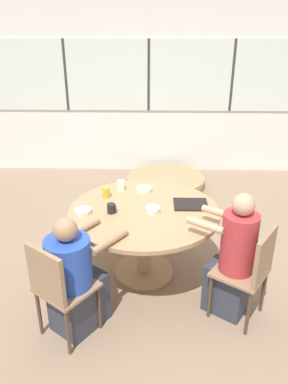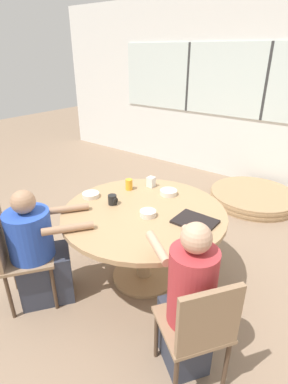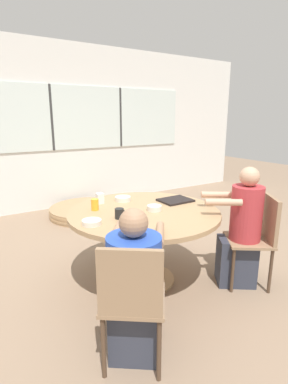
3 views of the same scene
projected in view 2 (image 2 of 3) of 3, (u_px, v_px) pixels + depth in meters
name	position (u px, v px, depth m)	size (l,w,h in m)	color
ground_plane	(144.00, 276.00, 2.91)	(16.00, 16.00, 0.00)	#8C725B
wall_back_with_windows	(266.00, 93.00, 4.41)	(8.40, 0.08, 2.80)	silver
dining_table	(144.00, 224.00, 2.66)	(1.43, 1.43, 0.73)	tan
chair_for_woman_green_shirt	(15.00, 251.00, 2.41)	(0.56, 0.56, 0.88)	#937556
chair_for_man_blue_shirt	(200.00, 327.00, 1.75)	(0.56, 0.56, 0.88)	#937556
person_woman_green_shirt	(39.00, 254.00, 2.48)	(0.66, 0.72, 1.05)	#333847
person_man_blue_shirt	(188.00, 307.00, 1.89)	(0.59, 0.54, 1.15)	#333847
food_tray_dark	(195.00, 222.00, 2.42)	(0.32, 0.26, 0.02)	black
coffee_mug	(113.00, 200.00, 2.69)	(0.08, 0.08, 0.09)	black
juice_glass	(129.00, 184.00, 2.97)	(0.07, 0.07, 0.11)	gold
milk_carton_small	(151.00, 182.00, 3.03)	(0.07, 0.07, 0.10)	silver
bowl_white_shallow	(168.00, 192.00, 2.88)	(0.16, 0.16, 0.05)	silver
bowl_cereal	(148.00, 213.00, 2.51)	(0.14, 0.14, 0.05)	silver
bowl_fruit	(91.00, 195.00, 2.83)	(0.16, 0.16, 0.04)	silver
folded_table_stack	(253.00, 197.00, 4.31)	(1.21, 1.21, 0.15)	tan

